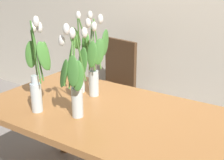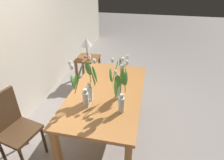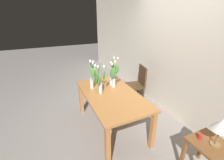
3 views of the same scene
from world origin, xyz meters
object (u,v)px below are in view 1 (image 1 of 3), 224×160
tulip_vase_1 (76,82)px  dining_chair (113,81)px  tulip_vase_2 (38,77)px  dining_table (108,124)px  tulip_vase_3 (95,66)px  tulip_vase_0 (80,64)px

tulip_vase_1 → dining_chair: (-0.52, 1.17, -0.44)m
tulip_vase_1 → tulip_vase_2: bearing=-168.1°
dining_table → tulip_vase_3: bearing=144.4°
dining_table → tulip_vase_2: size_ratio=2.72×
dining_table → tulip_vase_1: (-0.10, -0.18, 0.31)m
tulip_vase_0 → tulip_vase_3: (0.17, -0.05, 0.03)m
tulip_vase_3 → tulip_vase_0: bearing=163.3°
tulip_vase_1 → tulip_vase_3: bearing=107.2°
dining_table → tulip_vase_1: 0.37m
tulip_vase_2 → tulip_vase_3: 0.40m
dining_table → tulip_vase_1: size_ratio=2.84×
tulip_vase_1 → dining_chair: 1.35m
dining_table → dining_chair: size_ratio=1.72×
tulip_vase_1 → tulip_vase_2: tulip_vase_2 is taller
dining_table → tulip_vase_3: 0.39m
tulip_vase_1 → dining_chair: tulip_vase_1 is taller
tulip_vase_0 → tulip_vase_1: bearing=-54.2°
dining_chair → tulip_vase_3: bearing=-63.9°
tulip_vase_1 → tulip_vase_2: (-0.25, -0.05, 0.00)m
dining_chair → tulip_vase_0: bearing=-72.8°
dining_table → tulip_vase_3: (-0.20, 0.14, 0.31)m
tulip_vase_3 → tulip_vase_1: bearing=-72.8°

